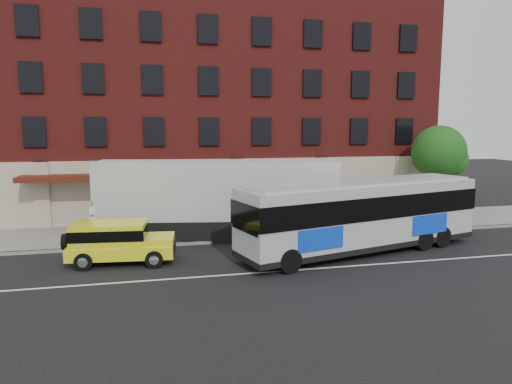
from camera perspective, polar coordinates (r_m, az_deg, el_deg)
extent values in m
plane|color=black|center=(20.22, 3.84, -10.05)|extent=(120.00, 120.00, 0.00)
cube|color=gray|center=(28.63, -1.37, -4.46)|extent=(60.00, 6.00, 0.15)
cube|color=gray|center=(25.78, -0.02, -5.87)|extent=(60.00, 0.25, 0.15)
cube|color=white|center=(20.67, 3.43, -9.62)|extent=(60.00, 0.12, 0.01)
cube|color=maroon|center=(35.85, -4.02, 10.23)|extent=(30.00, 10.00, 15.00)
cube|color=#B6A691|center=(31.02, -2.44, 0.40)|extent=(30.00, 0.35, 4.00)
cube|color=#47170C|center=(30.03, -23.25, 1.61)|extent=(4.20, 2.20, 0.30)
cube|color=#B6A691|center=(31.08, -24.71, -0.32)|extent=(0.90, 0.55, 4.00)
cube|color=#B6A691|center=(30.42, -13.59, 0.03)|extent=(0.90, 0.55, 4.00)
cube|color=#B6A691|center=(30.93, -2.41, 0.38)|extent=(0.90, 0.55, 4.00)
cube|color=#B6A691|center=(32.55, 8.03, 0.69)|extent=(0.90, 0.55, 4.00)
cube|color=#B6A691|center=(35.14, 17.21, 0.95)|extent=(0.90, 0.55, 4.00)
cube|color=black|center=(31.03, -25.51, 6.67)|extent=(1.30, 0.20, 1.80)
cube|color=black|center=(30.47, -19.04, 7.00)|extent=(1.30, 0.20, 1.80)
cube|color=black|center=(30.31, -12.39, 7.25)|extent=(1.30, 0.20, 1.80)
cube|color=black|center=(30.55, -5.76, 7.40)|extent=(1.30, 0.20, 1.80)
cube|color=black|center=(31.18, 0.68, 7.45)|extent=(1.30, 0.20, 1.80)
cube|color=black|center=(32.19, 6.80, 7.41)|extent=(1.30, 0.20, 1.80)
cube|color=black|center=(33.53, 12.49, 7.31)|extent=(1.30, 0.20, 1.80)
cube|color=black|center=(35.17, 17.69, 7.14)|extent=(1.30, 0.20, 1.80)
cube|color=black|center=(31.16, -25.88, 12.55)|extent=(1.30, 0.20, 1.80)
cube|color=black|center=(30.60, -19.32, 13.00)|extent=(1.30, 0.20, 1.80)
cube|color=black|center=(30.44, -12.58, 13.28)|extent=(1.30, 0.20, 1.80)
cube|color=black|center=(30.68, -5.85, 13.39)|extent=(1.30, 0.20, 1.80)
cube|color=black|center=(31.31, 0.69, 13.32)|extent=(1.30, 0.20, 1.80)
cube|color=black|center=(32.31, 6.90, 13.10)|extent=(1.30, 0.20, 1.80)
cube|color=black|center=(33.65, 12.66, 12.76)|extent=(1.30, 0.20, 1.80)
cube|color=black|center=(35.28, 17.91, 12.34)|extent=(1.30, 0.20, 1.80)
cube|color=black|center=(31.62, -26.25, 18.33)|extent=(1.30, 0.20, 1.80)
cube|color=black|center=(31.07, -19.61, 18.88)|extent=(1.30, 0.20, 1.80)
cube|color=black|center=(30.91, -12.77, 19.19)|extent=(1.30, 0.20, 1.80)
cube|color=black|center=(31.15, -5.94, 19.26)|extent=(1.30, 0.20, 1.80)
cube|color=black|center=(31.77, 0.70, 19.07)|extent=(1.30, 0.20, 1.80)
cube|color=black|center=(32.75, 7.00, 18.68)|extent=(1.30, 0.20, 1.80)
cube|color=black|center=(34.07, 12.83, 18.13)|extent=(1.30, 0.20, 1.80)
cube|color=black|center=(35.69, 18.15, 17.46)|extent=(1.30, 0.20, 1.80)
cube|color=black|center=(30.90, -21.93, -0.96)|extent=(2.60, 0.15, 2.80)
cube|color=black|center=(30.52, -10.75, -0.62)|extent=(2.60, 0.15, 2.80)
cube|color=black|center=(31.32, 0.29, -0.26)|extent=(2.60, 0.15, 2.80)
cube|color=black|center=(33.19, 10.42, 0.08)|extent=(2.60, 0.15, 2.80)
cylinder|color=gray|center=(25.26, -19.32, -3.89)|extent=(0.07, 0.07, 2.50)
cube|color=silver|center=(24.97, -19.45, -2.16)|extent=(0.30, 0.03, 0.40)
cube|color=silver|center=(25.06, -19.39, -3.28)|extent=(0.30, 0.03, 0.35)
cylinder|color=#36251B|center=(34.11, 21.25, -0.29)|extent=(0.32, 0.32, 3.00)
sphere|color=#154313|center=(33.84, 21.50, 4.57)|extent=(3.60, 3.60, 3.60)
sphere|color=#154313|center=(33.94, 22.81, 3.66)|extent=(2.20, 2.20, 2.20)
sphere|color=#154313|center=(33.86, 20.24, 3.96)|extent=(2.00, 2.00, 2.00)
cube|color=#A7AAB1|center=(23.79, 12.87, -2.68)|extent=(13.31, 6.00, 3.10)
cube|color=black|center=(24.10, 12.77, -6.05)|extent=(13.38, 6.06, 0.27)
cube|color=#A7AAB1|center=(23.55, 12.99, 1.16)|extent=(12.60, 5.51, 0.13)
cube|color=black|center=(23.70, 12.91, -1.45)|extent=(13.42, 6.10, 1.09)
cube|color=blue|center=(20.72, 8.00, -5.75)|extent=(2.32, 0.66, 0.98)
cube|color=blue|center=(27.08, 16.16, -2.73)|extent=(2.32, 0.66, 0.98)
cylinder|color=black|center=(20.24, 4.14, -8.42)|extent=(1.14, 0.60, 1.09)
cylinder|color=black|center=(22.28, 0.77, -6.86)|extent=(1.14, 0.60, 1.09)
cylinder|color=black|center=(25.32, 19.86, -5.52)|extent=(1.14, 0.60, 1.09)
cylinder|color=black|center=(26.98, 16.00, -4.53)|extent=(1.14, 0.60, 1.09)
cylinder|color=black|center=(26.28, 21.79, -5.13)|extent=(1.14, 0.60, 1.09)
cylinder|color=black|center=(27.88, 17.94, -4.21)|extent=(1.14, 0.60, 1.09)
cube|color=yellow|center=(22.47, -16.07, -6.80)|extent=(4.89, 2.43, 0.59)
cube|color=yellow|center=(22.38, -17.52, -4.85)|extent=(3.42, 2.24, 0.98)
cube|color=black|center=(22.37, -17.52, -4.73)|extent=(3.46, 2.29, 0.49)
cube|color=yellow|center=(22.17, -11.95, -5.68)|extent=(1.65, 2.01, 0.29)
cube|color=black|center=(22.21, -9.96, -6.65)|extent=(0.22, 1.57, 0.54)
cylinder|color=black|center=(22.90, -22.34, -5.68)|extent=(0.29, 0.76, 0.75)
cylinder|color=black|center=(21.43, -12.37, -8.08)|extent=(0.81, 0.35, 0.79)
cylinder|color=silver|center=(21.43, -12.37, -8.08)|extent=(0.46, 0.34, 0.43)
cylinder|color=black|center=(23.27, -11.95, -6.77)|extent=(0.81, 0.35, 0.79)
cylinder|color=silver|center=(23.27, -11.95, -6.77)|extent=(0.46, 0.34, 0.43)
cylinder|color=black|center=(21.92, -20.40, -8.03)|extent=(0.81, 0.35, 0.79)
cylinder|color=silver|center=(21.92, -20.40, -8.03)|extent=(0.46, 0.34, 0.43)
cylinder|color=black|center=(23.73, -19.34, -6.77)|extent=(0.81, 0.35, 0.79)
cylinder|color=silver|center=(23.73, -19.34, -6.77)|extent=(0.46, 0.34, 0.43)
cube|color=black|center=(26.39, -4.66, -4.39)|extent=(13.43, 4.82, 1.21)
cube|color=beige|center=(26.00, -4.72, 0.34)|extent=(13.43, 4.87, 3.18)
cylinder|color=black|center=(25.78, -15.81, -5.09)|extent=(1.13, 0.49, 1.10)
cylinder|color=black|center=(28.19, -14.71, -3.94)|extent=(1.13, 0.49, 1.10)
cylinder|color=black|center=(25.53, -12.92, -5.12)|extent=(1.13, 0.49, 1.10)
cylinder|color=black|center=(27.96, -12.05, -3.95)|extent=(1.13, 0.49, 1.10)
cylinder|color=black|center=(25.33, 3.52, -5.03)|extent=(1.13, 0.49, 1.10)
cylinder|color=black|center=(27.78, 2.91, -3.86)|extent=(1.13, 0.49, 1.10)
cylinder|color=black|center=(25.52, 6.47, -4.97)|extent=(1.13, 0.49, 1.10)
cylinder|color=black|center=(27.95, 5.60, -3.81)|extent=(1.13, 0.49, 1.10)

